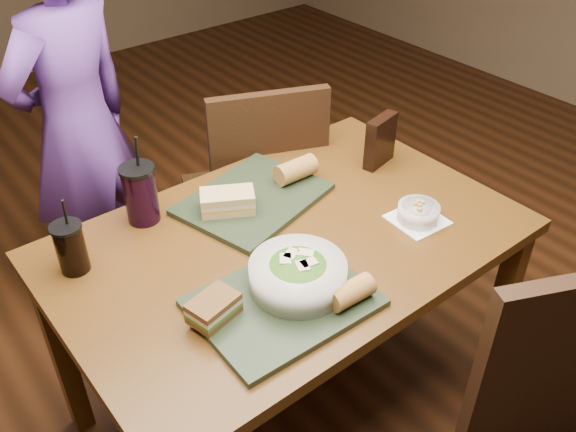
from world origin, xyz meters
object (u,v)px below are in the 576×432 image
at_px(cup_berry, 140,194).
at_px(sandwich_far, 228,201).
at_px(salad_bowl, 298,273).
at_px(sandwich_near, 214,308).
at_px(chair_far, 254,190).
at_px(chip_bag, 380,141).
at_px(baguette_far, 296,170).
at_px(dining_table, 288,260).
at_px(tray_near, 283,303).
at_px(tray_far, 253,199).
at_px(soup_bowl, 418,213).
at_px(baguette_near, 351,292).
at_px(diner, 78,128).
at_px(cup_cola, 71,247).

bearing_deg(cup_berry, sandwich_far, -34.05).
height_order(salad_bowl, sandwich_near, salad_bowl).
xyz_separation_m(chair_far, salad_bowl, (-0.37, -0.71, 0.27)).
xyz_separation_m(cup_berry, chip_bag, (0.76, -0.21, -0.00)).
height_order(sandwich_far, baguette_far, baguette_far).
xyz_separation_m(dining_table, tray_near, (-0.18, -0.21, 0.10)).
bearing_deg(chip_bag, salad_bowl, -165.01).
bearing_deg(tray_near, salad_bowl, 16.25).
distance_m(tray_near, baguette_far, 0.55).
bearing_deg(chair_far, cup_berry, -160.37).
bearing_deg(tray_far, tray_near, -116.90).
bearing_deg(baguette_far, chip_bag, -14.59).
distance_m(sandwich_near, chip_bag, 0.87).
bearing_deg(chip_bag, soup_bowl, -127.61).
height_order(dining_table, chip_bag, chip_bag).
height_order(chair_far, salad_bowl, chair_far).
bearing_deg(chair_far, tray_near, -120.79).
relative_size(chair_far, baguette_near, 8.34).
bearing_deg(tray_far, chip_bag, -9.83).
distance_m(tray_far, sandwich_far, 0.11).
xyz_separation_m(diner, baguette_near, (0.14, -1.30, 0.04)).
height_order(sandwich_near, cup_cola, cup_cola).
bearing_deg(chip_bag, sandwich_far, 160.76).
distance_m(salad_bowl, baguette_near, 0.14).
xyz_separation_m(dining_table, baguette_far, (0.19, 0.20, 0.14)).
xyz_separation_m(dining_table, diner, (-0.20, 0.98, 0.09)).
height_order(sandwich_far, chip_bag, chip_bag).
height_order(diner, salad_bowl, diner).
distance_m(chair_far, sandwich_far, 0.53).
height_order(dining_table, tray_near, tray_near).
xyz_separation_m(tray_near, soup_bowl, (0.52, 0.03, 0.02)).
relative_size(tray_near, baguette_near, 3.62).
height_order(tray_far, chip_bag, chip_bag).
height_order(sandwich_far, cup_cola, cup_cola).
height_order(chair_far, sandwich_near, chair_far).
xyz_separation_m(chair_far, tray_far, (-0.22, -0.31, 0.22)).
relative_size(sandwich_near, baguette_near, 1.13).
bearing_deg(salad_bowl, baguette_far, 51.30).
xyz_separation_m(baguette_far, cup_berry, (-0.47, 0.13, 0.04)).
bearing_deg(chip_bag, diner, 116.16).
relative_size(diner, salad_bowl, 6.18).
relative_size(tray_far, cup_berry, 1.53).
bearing_deg(salad_bowl, soup_bowl, 1.61).
distance_m(diner, cup_cola, 0.82).
xyz_separation_m(diner, salad_bowl, (0.08, -1.18, 0.06)).
height_order(dining_table, cup_cola, cup_cola).
height_order(cup_cola, chip_bag, cup_cola).
xyz_separation_m(tray_far, cup_berry, (-0.30, 0.13, 0.08)).
relative_size(salad_bowl, sandwich_far, 1.37).
bearing_deg(sandwich_near, soup_bowl, -2.32).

